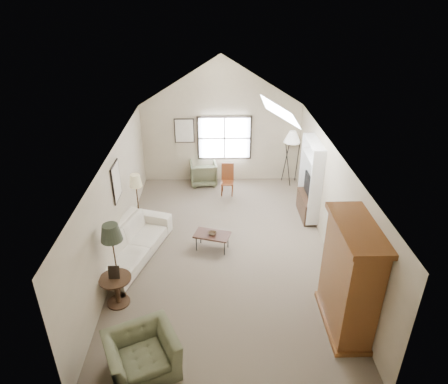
{
  "coord_description": "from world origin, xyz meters",
  "views": [
    {
      "loc": [
        -0.2,
        -7.94,
        5.78
      ],
      "look_at": [
        0.0,
        0.4,
        1.4
      ],
      "focal_mm": 32.0,
      "sensor_mm": 36.0,
      "label": 1
    }
  ],
  "objects_px": {
    "armoire": "(350,278)",
    "coffee_table": "(212,242)",
    "armchair_far": "(203,173)",
    "side_table": "(117,290)",
    "sofa": "(131,242)",
    "armchair_near": "(142,355)",
    "side_chair": "(227,180)"
  },
  "relations": [
    {
      "from": "armoire",
      "to": "armchair_near",
      "type": "distance_m",
      "value": 3.82
    },
    {
      "from": "sofa",
      "to": "coffee_table",
      "type": "height_order",
      "value": "sofa"
    },
    {
      "from": "armchair_near",
      "to": "side_table",
      "type": "bearing_deg",
      "value": 90.31
    },
    {
      "from": "armchair_near",
      "to": "side_chair",
      "type": "relative_size",
      "value": 1.15
    },
    {
      "from": "coffee_table",
      "to": "sofa",
      "type": "bearing_deg",
      "value": -173.75
    },
    {
      "from": "armoire",
      "to": "armchair_far",
      "type": "bearing_deg",
      "value": 114.38
    },
    {
      "from": "sofa",
      "to": "side_table",
      "type": "height_order",
      "value": "sofa"
    },
    {
      "from": "coffee_table",
      "to": "armoire",
      "type": "bearing_deg",
      "value": -44.99
    },
    {
      "from": "armchair_near",
      "to": "side_chair",
      "type": "bearing_deg",
      "value": 50.78
    },
    {
      "from": "armchair_near",
      "to": "armchair_far",
      "type": "distance_m",
      "value": 7.1
    },
    {
      "from": "coffee_table",
      "to": "side_table",
      "type": "distance_m",
      "value": 2.63
    },
    {
      "from": "side_table",
      "to": "armoire",
      "type": "bearing_deg",
      "value": -8.61
    },
    {
      "from": "side_table",
      "to": "armchair_far",
      "type": "bearing_deg",
      "value": 73.45
    },
    {
      "from": "armchair_near",
      "to": "side_table",
      "type": "distance_m",
      "value": 1.78
    },
    {
      "from": "armoire",
      "to": "side_chair",
      "type": "xyz_separation_m",
      "value": [
        -2.02,
        5.34,
        -0.62
      ]
    },
    {
      "from": "armchair_near",
      "to": "side_chair",
      "type": "xyz_separation_m",
      "value": [
        1.61,
        6.28,
        0.12
      ]
    },
    {
      "from": "armoire",
      "to": "armchair_far",
      "type": "relative_size",
      "value": 2.62
    },
    {
      "from": "armoire",
      "to": "side_table",
      "type": "distance_m",
      "value": 4.5
    },
    {
      "from": "armchair_far",
      "to": "coffee_table",
      "type": "xyz_separation_m",
      "value": [
        0.29,
        -3.63,
        -0.17
      ]
    },
    {
      "from": "coffee_table",
      "to": "side_table",
      "type": "height_order",
      "value": "side_table"
    },
    {
      "from": "armchair_far",
      "to": "side_table",
      "type": "xyz_separation_m",
      "value": [
        -1.62,
        -5.44,
        -0.06
      ]
    },
    {
      "from": "armoire",
      "to": "coffee_table",
      "type": "distance_m",
      "value": 3.61
    },
    {
      "from": "sofa",
      "to": "armchair_far",
      "type": "relative_size",
      "value": 3.04
    },
    {
      "from": "armchair_far",
      "to": "side_table",
      "type": "height_order",
      "value": "armchair_far"
    },
    {
      "from": "sofa",
      "to": "side_chair",
      "type": "bearing_deg",
      "value": -19.51
    },
    {
      "from": "armchair_near",
      "to": "coffee_table",
      "type": "height_order",
      "value": "armchair_near"
    },
    {
      "from": "sofa",
      "to": "armchair_near",
      "type": "xyz_separation_m",
      "value": [
        0.76,
        -3.21,
        -0.01
      ]
    },
    {
      "from": "armchair_far",
      "to": "sofa",
      "type": "bearing_deg",
      "value": 60.92
    },
    {
      "from": "armoire",
      "to": "side_chair",
      "type": "relative_size",
      "value": 2.27
    },
    {
      "from": "armoire",
      "to": "armchair_far",
      "type": "xyz_separation_m",
      "value": [
        -2.76,
        6.1,
        -0.72
      ]
    },
    {
      "from": "armchair_far",
      "to": "coffee_table",
      "type": "distance_m",
      "value": 3.64
    },
    {
      "from": "armchair_far",
      "to": "armoire",
      "type": "bearing_deg",
      "value": 108.14
    }
  ]
}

